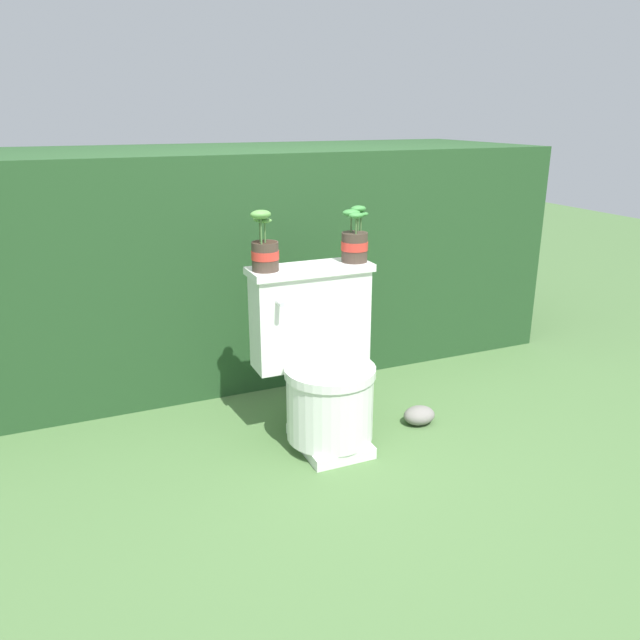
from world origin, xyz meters
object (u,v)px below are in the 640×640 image
Objects in this scene: toilet at (321,365)px; garden_stone at (419,415)px; potted_plant_left at (265,251)px; potted_plant_midleft at (355,241)px.

garden_stone is (0.44, -0.07, -0.28)m from toilet.
potted_plant_left is 1.07× the size of potted_plant_midleft.
toilet is at bearing -151.30° from potted_plant_midleft.
toilet is 0.53m from potted_plant_midleft.
potted_plant_left reaches higher than toilet.
potted_plant_midleft is at bearing 28.70° from toilet.
toilet is 2.95× the size of potted_plant_left.
potted_plant_midleft is at bearing 0.89° from potted_plant_left.
potted_plant_midleft is (0.39, 0.01, 0.01)m from potted_plant_left.
potted_plant_midleft is 1.59× the size of garden_stone.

